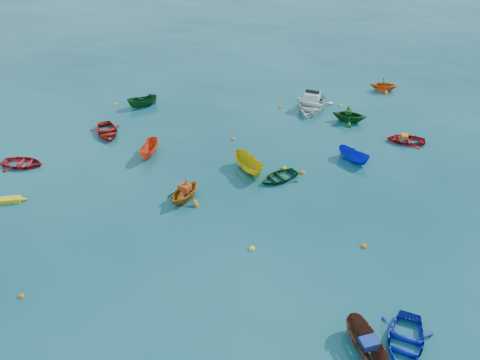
{
  "coord_description": "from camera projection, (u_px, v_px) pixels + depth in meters",
  "views": [
    {
      "loc": [
        1.62,
        -19.6,
        17.21
      ],
      "look_at": [
        0.0,
        5.0,
        0.4
      ],
      "focal_mm": 35.0,
      "sensor_mm": 36.0,
      "label": 1
    }
  ],
  "objects": [
    {
      "name": "dinghy_orange_far",
      "position": [
        383.0,
        90.0,
        42.5
      ],
      "size": [
        2.56,
        2.23,
        1.3
      ],
      "primitive_type": "imported",
      "rotation": [
        0.0,
        0.0,
        1.53
      ],
      "color": "#DC5B14",
      "rests_on": "ground"
    },
    {
      "name": "dinghy_red_ne",
      "position": [
        405.0,
        142.0,
        34.74
      ],
      "size": [
        3.02,
        2.34,
        0.58
      ],
      "primitive_type": "imported",
      "rotation": [
        0.0,
        0.0,
        -1.7
      ],
      "color": "red",
      "rests_on": "ground"
    },
    {
      "name": "sampan_blue_far",
      "position": [
        353.0,
        161.0,
        32.51
      ],
      "size": [
        2.44,
        2.44,
        0.97
      ],
      "primitive_type": "imported",
      "rotation": [
        0.0,
        0.0,
        0.78
      ],
      "color": "#101ECB",
      "rests_on": "ground"
    },
    {
      "name": "buoy_ye_e",
      "position": [
        340.0,
        106.0,
        39.86
      ],
      "size": [
        0.31,
        0.31,
        0.31
      ],
      "primitive_type": "sphere",
      "color": "yellow",
      "rests_on": "ground"
    },
    {
      "name": "buoy_ye_b",
      "position": [
        18.0,
        199.0,
        28.86
      ],
      "size": [
        0.34,
        0.34,
        0.34
      ],
      "primitive_type": "sphere",
      "color": "gold",
      "rests_on": "ground"
    },
    {
      "name": "buoy_or_a",
      "position": [
        22.0,
        297.0,
        22.36
      ],
      "size": [
        0.29,
        0.29,
        0.29
      ],
      "primitive_type": "sphere",
      "color": "#D0680B",
      "rests_on": "ground"
    },
    {
      "name": "motorboat_white",
      "position": [
        311.0,
        108.0,
        39.43
      ],
      "size": [
        4.38,
        5.26,
        1.54
      ],
      "primitive_type": "imported",
      "rotation": [
        0.0,
        0.0,
        -0.28
      ],
      "color": "silver",
      "rests_on": "ground"
    },
    {
      "name": "dinghy_green_n",
      "position": [
        348.0,
        121.0,
        37.43
      ],
      "size": [
        3.12,
        2.85,
        1.41
      ],
      "primitive_type": "imported",
      "rotation": [
        0.0,
        0.0,
        1.34
      ],
      "color": "#114917",
      "rests_on": "ground"
    },
    {
      "name": "sampan_green_far",
      "position": [
        143.0,
        107.0,
        39.72
      ],
      "size": [
        2.72,
        2.15,
        1.0
      ],
      "primitive_type": "imported",
      "rotation": [
        0.0,
        0.0,
        -1.04
      ],
      "color": "#104517",
      "rests_on": "ground"
    },
    {
      "name": "ground",
      "position": [
        234.0,
        237.0,
        25.94
      ],
      "size": [
        160.0,
        160.0,
        0.0
      ],
      "primitive_type": "plane",
      "color": "#093A47",
      "rests_on": "ground"
    },
    {
      "name": "buoy_or_c",
      "position": [
        234.0,
        140.0,
        34.97
      ],
      "size": [
        0.32,
        0.32,
        0.32
      ],
      "primitive_type": "sphere",
      "color": "orange",
      "rests_on": "ground"
    },
    {
      "name": "buoy_ye_a",
      "position": [
        252.0,
        249.0,
        25.11
      ],
      "size": [
        0.34,
        0.34,
        0.34
      ],
      "primitive_type": "sphere",
      "color": "yellow",
      "rests_on": "ground"
    },
    {
      "name": "tarp_orange_a",
      "position": [
        185.0,
        187.0,
        28.35
      ],
      "size": [
        0.86,
        0.78,
        0.34
      ],
      "primitive_type": "cube",
      "rotation": [
        0.0,
        0.0,
        -0.45
      ],
      "color": "red",
      "rests_on": "dinghy_orange_w"
    },
    {
      "name": "dinghy_orange_w",
      "position": [
        185.0,
        199.0,
        28.81
      ],
      "size": [
        3.28,
        3.45,
        1.42
      ],
      "primitive_type": "imported",
      "rotation": [
        0.0,
        0.0,
        -0.45
      ],
      "color": "#BF6411",
      "rests_on": "ground"
    },
    {
      "name": "dinghy_red_nw",
      "position": [
        23.0,
        166.0,
        32.0
      ],
      "size": [
        2.95,
        2.19,
        0.59
      ],
      "primitive_type": "imported",
      "rotation": [
        0.0,
        0.0,
        1.52
      ],
      "color": "#AA0E15",
      "rests_on": "ground"
    },
    {
      "name": "tarp_blue_a",
      "position": [
        369.0,
        343.0,
        19.35
      ],
      "size": [
        0.88,
        0.77,
        0.36
      ],
      "primitive_type": "cube",
      "rotation": [
        0.0,
        0.0,
        0.34
      ],
      "color": "navy",
      "rests_on": "sampan_brown_mid"
    },
    {
      "name": "buoy_or_d",
      "position": [
        303.0,
        173.0,
        31.22
      ],
      "size": [
        0.37,
        0.37,
        0.37
      ],
      "primitive_type": "sphere",
      "color": "orange",
      "rests_on": "ground"
    },
    {
      "name": "buoy_ye_d",
      "position": [
        115.0,
        105.0,
        40.03
      ],
      "size": [
        0.31,
        0.31,
        0.31
      ],
      "primitive_type": "sphere",
      "color": "gold",
      "rests_on": "ground"
    },
    {
      "name": "buoy_or_e",
      "position": [
        280.0,
        107.0,
        39.56
      ],
      "size": [
        0.32,
        0.32,
        0.32
      ],
      "primitive_type": "sphere",
      "color": "orange",
      "rests_on": "ground"
    },
    {
      "name": "dinghy_green_e",
      "position": [
        278.0,
        179.0,
        30.61
      ],
      "size": [
        3.32,
        3.14,
        0.56
      ],
      "primitive_type": "imported",
      "rotation": [
        0.0,
        0.0,
        -0.96
      ],
      "color": "#0F431A",
      "rests_on": "ground"
    },
    {
      "name": "tarp_orange_b",
      "position": [
        405.0,
        136.0,
        34.51
      ],
      "size": [
        0.53,
        0.66,
        0.29
      ],
      "primitive_type": "cube",
      "rotation": [
        0.0,
        0.0,
        -1.7
      ],
      "color": "orange",
      "rests_on": "dinghy_red_ne"
    },
    {
      "name": "buoy_or_b",
      "position": [
        364.0,
        247.0,
        25.26
      ],
      "size": [
        0.33,
        0.33,
        0.33
      ],
      "primitive_type": "sphere",
      "color": "#F15C0D",
      "rests_on": "ground"
    },
    {
      "name": "dinghy_blue_se",
      "position": [
        404.0,
        344.0,
        20.14
      ],
      "size": [
        3.21,
        3.77,
        0.66
      ],
      "primitive_type": "imported",
      "rotation": [
        0.0,
        0.0,
        -0.33
      ],
      "color": "#0E20B2",
      "rests_on": "ground"
    },
    {
      "name": "dinghy_red_far",
      "position": [
        107.0,
        134.0,
        35.7
      ],
      "size": [
        3.46,
        3.86,
        0.66
      ],
      "primitive_type": "imported",
      "rotation": [
        0.0,
        0.0,
        0.46
      ],
      "color": "#A8120E",
      "rests_on": "ground"
    },
    {
      "name": "sampan_brown_mid",
      "position": [
        365.0,
        351.0,
        19.88
      ],
      "size": [
        1.95,
        3.04,
        1.1
      ],
      "primitive_type": "imported",
      "rotation": [
        0.0,
        0.0,
        0.34
      ],
      "color": "brown",
      "rests_on": "ground"
    },
    {
      "name": "tarp_green_b",
      "position": [
        349.0,
        112.0,
        36.98
      ],
      "size": [
        0.61,
        0.72,
        0.31
      ],
      "primitive_type": "cube",
      "rotation": [
        0.0,
        0.0,
        1.34
      ],
      "color": "#114616",
      "rests_on": "dinghy_green_n"
    },
    {
      "name": "sampan_yellow_mid",
      "position": [
        249.0,
        171.0,
        31.41
      ],
      "size": [
        2.67,
        3.25,
        1.2
      ],
      "primitive_type": "imported",
      "rotation": [
        0.0,
        0.0,
        0.57
      ],
      "color": "gold",
      "rests_on": "ground"
    },
    {
      "name": "buoy_ye_c",
      "position": [
        284.0,
        169.0,
        31.67
      ],
      "size": [
        0.36,
        0.36,
        0.36
      ],
      "primitive_type": "sphere",
      "color": "yellow",
      "rests_on": "ground"
    },
    {
      "name": "sampan_orange_n",
      "position": [
        150.0,
        155.0,
        33.16
      ],
      "size": [
        1.27,
        2.72,
        1.02
      ],
      "primitive_type": "imported",
      "rotation": [
        0.0,
        0.0,
        -0.11
      ],
      "color": "#F34316",
      "rests_on": "ground"
    }
  ]
}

